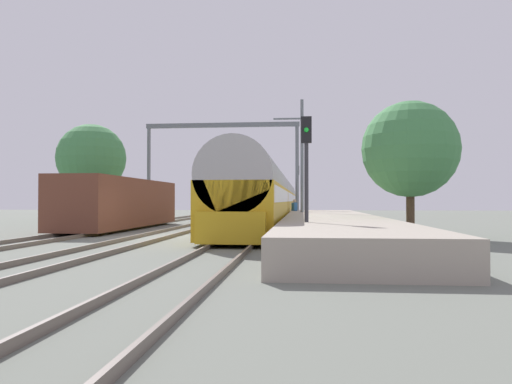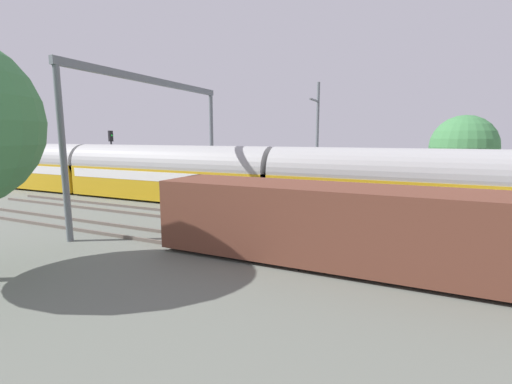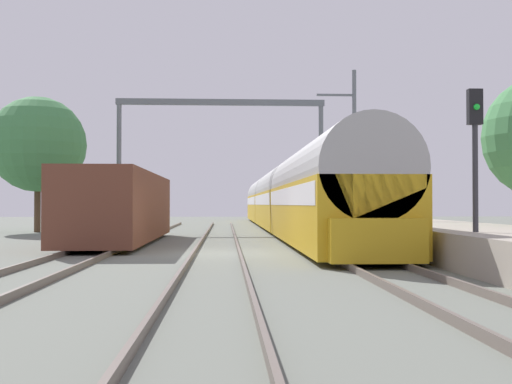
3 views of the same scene
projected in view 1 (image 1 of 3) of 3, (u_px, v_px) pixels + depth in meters
ground at (161, 236)px, 22.19m from camera, size 120.00×120.00×0.00m
track_far_west at (77, 234)px, 22.58m from camera, size 1.52×60.00×0.16m
track_west at (161, 235)px, 22.19m from camera, size 1.52×60.00×0.16m
track_east at (248, 235)px, 21.81m from camera, size 1.52×60.00×0.16m
platform at (331, 225)px, 23.44m from camera, size 4.40×28.00×0.90m
passenger_train at (274, 196)px, 41.01m from camera, size 2.93×49.20×3.82m
freight_car at (122, 203)px, 28.19m from camera, size 2.80×13.00×2.70m
person_crossing at (294, 209)px, 34.25m from camera, size 0.42×0.47×1.73m
railway_signal_near at (306, 163)px, 16.64m from camera, size 0.36×0.30×4.51m
railway_signal_far at (297, 184)px, 48.08m from camera, size 0.36×0.30×5.07m
catenary_gantry at (222, 151)px, 38.92m from camera, size 12.41×0.28×7.86m
catenary_pole_east_mid at (301, 161)px, 30.56m from camera, size 1.90×0.20×8.00m
tree_west_background at (91, 158)px, 39.12m from camera, size 5.47×5.47×7.77m
tree_east_background at (410, 149)px, 21.38m from camera, size 4.22×4.22×6.01m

